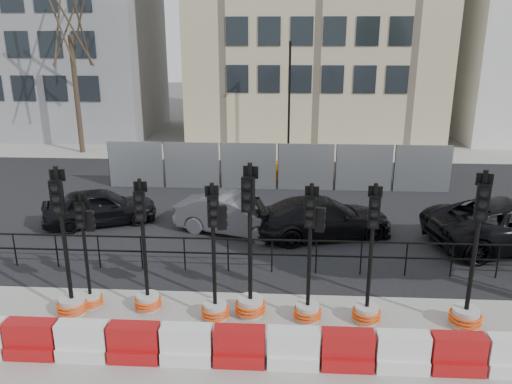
# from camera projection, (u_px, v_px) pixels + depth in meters

# --- Properties ---
(ground) EXTENTS (120.00, 120.00, 0.00)m
(ground) POSITION_uv_depth(u_px,v_px,m) (270.00, 294.00, 12.56)
(ground) COLOR #51514C
(ground) RESTS_ON ground
(sidewalk_near) EXTENTS (40.00, 6.00, 0.02)m
(sidewalk_near) POSITION_uv_depth(u_px,v_px,m) (266.00, 370.00, 9.70)
(sidewalk_near) COLOR gray
(sidewalk_near) RESTS_ON ground
(road) EXTENTS (40.00, 14.00, 0.03)m
(road) POSITION_uv_depth(u_px,v_px,m) (276.00, 205.00, 19.22)
(road) COLOR black
(road) RESTS_ON ground
(sidewalk_far) EXTENTS (40.00, 4.00, 0.02)m
(sidewalk_far) POSITION_uv_depth(u_px,v_px,m) (279.00, 153.00, 27.80)
(sidewalk_far) COLOR gray
(sidewalk_far) RESTS_ON ground
(building_grey) EXTENTS (11.00, 9.06, 14.00)m
(building_grey) POSITION_uv_depth(u_px,v_px,m) (65.00, 24.00, 32.19)
(building_grey) COLOR gray
(building_grey) RESTS_ON ground
(kerb_railing) EXTENTS (18.00, 0.04, 1.00)m
(kerb_railing) POSITION_uv_depth(u_px,v_px,m) (272.00, 250.00, 13.50)
(kerb_railing) COLOR black
(kerb_railing) RESTS_ON ground
(heras_fencing) EXTENTS (14.33, 1.72, 2.00)m
(heras_fencing) POSITION_uv_depth(u_px,v_px,m) (277.00, 169.00, 21.69)
(heras_fencing) COLOR gray
(heras_fencing) RESTS_ON ground
(lamp_post_far) EXTENTS (0.12, 0.56, 6.00)m
(lamp_post_far) POSITION_uv_depth(u_px,v_px,m) (289.00, 97.00, 25.84)
(lamp_post_far) COLOR black
(lamp_post_far) RESTS_ON ground
(tree_bare_far) EXTENTS (2.00, 2.00, 9.00)m
(tree_bare_far) POSITION_uv_depth(u_px,v_px,m) (69.00, 28.00, 25.95)
(tree_bare_far) COLOR #473828
(tree_bare_far) RESTS_ON ground
(barrier_row) EXTENTS (14.65, 0.50, 0.80)m
(barrier_row) POSITION_uv_depth(u_px,v_px,m) (266.00, 348.00, 9.78)
(barrier_row) COLOR #B4160E
(barrier_row) RESTS_ON ground
(traffic_signal_a) EXTENTS (0.70, 0.70, 3.57)m
(traffic_signal_a) POSITION_uv_depth(u_px,v_px,m) (70.00, 286.00, 11.43)
(traffic_signal_a) COLOR silver
(traffic_signal_a) RESTS_ON ground
(traffic_signal_b) EXTENTS (0.57, 0.57, 2.90)m
(traffic_signal_b) POSITION_uv_depth(u_px,v_px,m) (89.00, 281.00, 11.78)
(traffic_signal_b) COLOR silver
(traffic_signal_b) RESTS_ON ground
(traffic_signal_c) EXTENTS (0.64, 0.64, 3.23)m
(traffic_signal_c) POSITION_uv_depth(u_px,v_px,m) (147.00, 284.00, 11.66)
(traffic_signal_c) COLOR silver
(traffic_signal_c) RESTS_ON ground
(traffic_signal_d) EXTENTS (0.64, 0.64, 3.26)m
(traffic_signal_d) POSITION_uv_depth(u_px,v_px,m) (215.00, 289.00, 11.24)
(traffic_signal_d) COLOR silver
(traffic_signal_d) RESTS_ON ground
(traffic_signal_e) EXTENTS (0.72, 0.72, 3.66)m
(traffic_signal_e) POSITION_uv_depth(u_px,v_px,m) (250.00, 286.00, 11.39)
(traffic_signal_e) COLOR silver
(traffic_signal_e) RESTS_ON ground
(traffic_signal_f) EXTENTS (0.64, 0.64, 3.26)m
(traffic_signal_f) POSITION_uv_depth(u_px,v_px,m) (309.00, 290.00, 11.18)
(traffic_signal_f) COLOR silver
(traffic_signal_f) RESTS_ON ground
(traffic_signal_g) EXTENTS (0.65, 0.65, 3.29)m
(traffic_signal_g) POSITION_uv_depth(u_px,v_px,m) (368.00, 295.00, 11.15)
(traffic_signal_g) COLOR silver
(traffic_signal_g) RESTS_ON ground
(traffic_signal_h) EXTENTS (0.71, 0.71, 3.63)m
(traffic_signal_h) POSITION_uv_depth(u_px,v_px,m) (468.00, 297.00, 10.94)
(traffic_signal_h) COLOR silver
(traffic_signal_h) RESTS_ON ground
(car_a) EXTENTS (4.10, 4.79, 1.28)m
(car_a) POSITION_uv_depth(u_px,v_px,m) (100.00, 207.00, 17.08)
(car_a) COLOR black
(car_a) RESTS_ON ground
(car_b) EXTENTS (3.64, 4.72, 1.30)m
(car_b) POSITION_uv_depth(u_px,v_px,m) (235.00, 214.00, 16.30)
(car_b) COLOR #535459
(car_b) RESTS_ON ground
(car_c) EXTENTS (4.03, 5.37, 1.30)m
(car_c) POSITION_uv_depth(u_px,v_px,m) (323.00, 218.00, 16.02)
(car_c) COLOR black
(car_c) RESTS_ON ground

